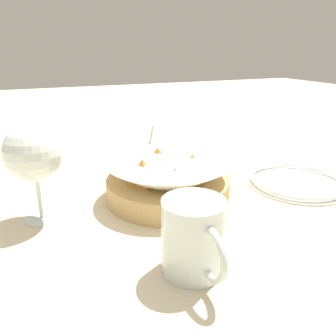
{
  "coord_description": "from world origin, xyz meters",
  "views": [
    {
      "loc": [
        0.52,
        -0.23,
        0.28
      ],
      "look_at": [
        -0.02,
        -0.01,
        0.06
      ],
      "focal_mm": 35.0,
      "sensor_mm": 36.0,
      "label": 1
    }
  ],
  "objects_px": {
    "wine_glass": "(33,156)",
    "side_plate": "(297,182)",
    "sauce_cup": "(149,158)",
    "food_basket": "(168,181)",
    "beer_mug": "(194,239)"
  },
  "relations": [
    {
      "from": "wine_glass",
      "to": "side_plate",
      "type": "height_order",
      "value": "wine_glass"
    },
    {
      "from": "wine_glass",
      "to": "side_plate",
      "type": "distance_m",
      "value": 0.52
    },
    {
      "from": "sauce_cup",
      "to": "side_plate",
      "type": "xyz_separation_m",
      "value": [
        0.23,
        0.25,
        -0.01
      ]
    },
    {
      "from": "food_basket",
      "to": "beer_mug",
      "type": "height_order",
      "value": "beer_mug"
    },
    {
      "from": "food_basket",
      "to": "wine_glass",
      "type": "height_order",
      "value": "wine_glass"
    },
    {
      "from": "sauce_cup",
      "to": "wine_glass",
      "type": "distance_m",
      "value": 0.32
    },
    {
      "from": "food_basket",
      "to": "side_plate",
      "type": "height_order",
      "value": "food_basket"
    },
    {
      "from": "beer_mug",
      "to": "side_plate",
      "type": "relative_size",
      "value": 0.59
    },
    {
      "from": "sauce_cup",
      "to": "side_plate",
      "type": "distance_m",
      "value": 0.34
    },
    {
      "from": "wine_glass",
      "to": "side_plate",
      "type": "xyz_separation_m",
      "value": [
        0.06,
        0.51,
        -0.11
      ]
    },
    {
      "from": "food_basket",
      "to": "sauce_cup",
      "type": "height_order",
      "value": "sauce_cup"
    },
    {
      "from": "sauce_cup",
      "to": "side_plate",
      "type": "bearing_deg",
      "value": 47.93
    },
    {
      "from": "food_basket",
      "to": "beer_mug",
      "type": "relative_size",
      "value": 1.95
    },
    {
      "from": "wine_glass",
      "to": "beer_mug",
      "type": "bearing_deg",
      "value": 38.25
    },
    {
      "from": "food_basket",
      "to": "side_plate",
      "type": "bearing_deg",
      "value": 79.95
    }
  ]
}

